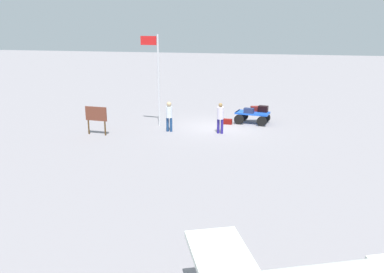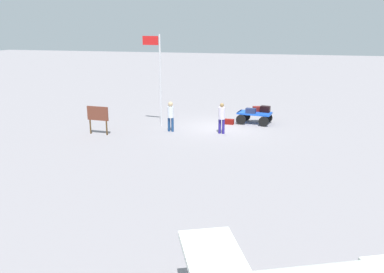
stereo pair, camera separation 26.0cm
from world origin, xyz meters
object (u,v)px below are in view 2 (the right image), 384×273
object	(u,v)px
luggage_cart	(254,116)
flagpole	(158,73)
suitcase_maroon	(251,111)
suitcase_olive	(229,122)
suitcase_tan	(258,109)
suitcase_grey	(265,109)
worker_lead	(222,116)
worker_trailing	(171,114)
signboard	(98,116)

from	to	relation	value
luggage_cart	flagpole	bearing A→B (deg)	19.11
suitcase_maroon	suitcase_olive	world-z (taller)	suitcase_maroon
suitcase_olive	luggage_cart	bearing A→B (deg)	-158.78
luggage_cart	suitcase_tan	world-z (taller)	suitcase_tan
suitcase_grey	flagpole	xyz separation A→B (m)	(5.77, 1.99, 2.15)
suitcase_grey	suitcase_maroon	bearing A→B (deg)	33.24
worker_lead	flagpole	distance (m)	4.37
worker_lead	suitcase_olive	bearing A→B (deg)	-91.33
suitcase_tan	suitcase_olive	distance (m)	1.88
suitcase_grey	flagpole	bearing A→B (deg)	19.01
suitcase_maroon	flagpole	world-z (taller)	flagpole
luggage_cart	suitcase_maroon	size ratio (longest dim) A/B	3.41
suitcase_maroon	suitcase_grey	distance (m)	0.93
suitcase_tan	suitcase_olive	xyz separation A→B (m)	(1.54, 0.87, -0.66)
luggage_cart	worker_trailing	world-z (taller)	worker_trailing
suitcase_tan	signboard	size ratio (longest dim) A/B	0.44
worker_trailing	flagpole	world-z (taller)	flagpole
luggage_cart	flagpole	world-z (taller)	flagpole
suitcase_grey	suitcase_tan	bearing A→B (deg)	-17.51
signboard	flagpole	bearing A→B (deg)	-132.76
flagpole	signboard	world-z (taller)	flagpole
suitcase_maroon	flagpole	xyz separation A→B (m)	(5.00, 1.48, 2.19)
luggage_cart	worker_trailing	bearing A→B (deg)	35.26
suitcase_tan	suitcase_grey	world-z (taller)	suitcase_grey
luggage_cart	suitcase_olive	distance (m)	1.51
suitcase_olive	worker_trailing	distance (m)	3.74
luggage_cart	signboard	distance (m)	8.83
flagpole	suitcase_grey	bearing A→B (deg)	-160.99
suitcase_tan	luggage_cart	bearing A→B (deg)	63.81
suitcase_maroon	luggage_cart	bearing A→B (deg)	-119.12
luggage_cart	signboard	world-z (taller)	signboard
worker_trailing	signboard	bearing A→B (deg)	23.46
suitcase_grey	worker_trailing	xyz separation A→B (m)	(4.74, 3.12, 0.10)
worker_lead	signboard	bearing A→B (deg)	15.67
luggage_cart	suitcase_olive	world-z (taller)	luggage_cart
suitcase_tan	signboard	world-z (taller)	signboard
luggage_cart	worker_trailing	distance (m)	5.09
suitcase_maroon	suitcase_tan	bearing A→B (deg)	-117.62
suitcase_maroon	suitcase_tan	distance (m)	0.73
suitcase_grey	luggage_cart	bearing A→B (deg)	18.11
suitcase_tan	suitcase_grey	bearing A→B (deg)	162.49
flagpole	signboard	bearing A→B (deg)	47.24
luggage_cart	signboard	bearing A→B (deg)	30.22
luggage_cart	suitcase_grey	world-z (taller)	suitcase_grey
luggage_cart	suitcase_maroon	distance (m)	0.49
luggage_cart	worker_lead	size ratio (longest dim) A/B	1.25
suitcase_maroon	suitcase_grey	xyz separation A→B (m)	(-0.77, -0.51, 0.04)
suitcase_maroon	suitcase_olive	distance (m)	1.38
suitcase_grey	signboard	bearing A→B (deg)	29.41
flagpole	signboard	xyz separation A→B (m)	(2.44, 2.64, -1.99)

